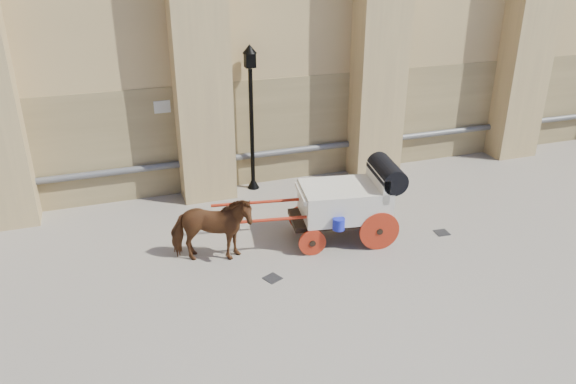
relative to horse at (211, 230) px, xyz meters
name	(u,v)px	position (x,y,z in m)	size (l,w,h in m)	color
ground	(285,252)	(1.61, -0.18, -0.76)	(90.00, 90.00, 0.00)	slate
horse	(211,230)	(0.00, 0.00, 0.00)	(0.82, 1.80, 1.52)	brown
carriage	(350,199)	(3.25, -0.04, 0.25)	(4.42, 1.82, 1.88)	black
street_lamp	(251,115)	(1.91, 3.50, 1.38)	(0.38, 0.38, 4.01)	black
drain_grate_near	(272,278)	(1.01, -1.13, -0.75)	(0.32, 0.32, 0.01)	black
drain_grate_far	(442,233)	(5.47, -0.57, -0.75)	(0.32, 0.32, 0.01)	black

